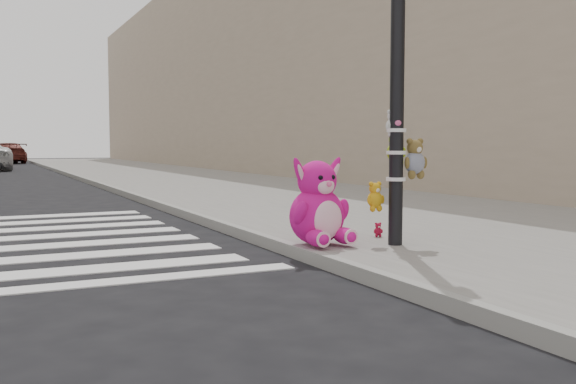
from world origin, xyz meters
name	(u,v)px	position (x,y,z in m)	size (l,w,h in m)	color
ground	(240,324)	(0.00, 0.00, 0.00)	(120.00, 120.00, 0.00)	black
sidewalk_near	(282,194)	(5.00, 10.00, 0.07)	(7.00, 80.00, 0.14)	slate
curb_edge	(141,199)	(1.55, 10.00, 0.07)	(0.12, 80.00, 0.15)	gray
bld_near	(300,55)	(10.50, 20.00, 5.00)	(5.00, 60.00, 10.00)	tan
signal_pole	(399,99)	(2.63, 1.81, 1.79)	(0.69, 0.49, 4.00)	black
pink_bunny	(318,208)	(1.80, 2.17, 0.56)	(0.72, 0.79, 1.02)	#D61286
red_teddy	(378,230)	(2.77, 2.40, 0.23)	(0.12, 0.09, 0.18)	#A5102F
car_maroon_near	(7,153)	(0.00, 43.62, 0.69)	(1.95, 4.78, 1.39)	maroon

